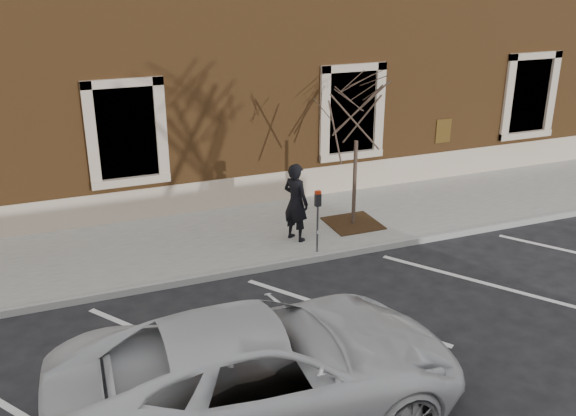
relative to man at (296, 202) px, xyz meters
name	(u,v)px	position (x,y,z in m)	size (l,w,h in m)	color
ground	(298,263)	(-0.33, -0.94, -1.07)	(120.00, 120.00, 0.00)	#28282B
sidewalk_near	(271,231)	(-0.33, 0.81, -1.00)	(40.00, 3.50, 0.15)	#B8B6AC
curb_near	(299,261)	(-0.33, -0.99, -1.00)	(40.00, 0.12, 0.15)	#9E9E99
parking_stripes	(342,311)	(-0.33, -3.14, -1.07)	(28.00, 4.40, 0.01)	silver
building_civic	(202,39)	(-0.33, 6.80, 2.92)	(40.00, 8.62, 8.00)	brown
man	(296,202)	(0.00, 0.00, 0.00)	(0.67, 0.44, 1.85)	black
parking_meter	(318,210)	(0.19, -0.81, 0.08)	(0.13, 0.10, 1.45)	#595B60
tree_grate	(353,223)	(1.67, 0.33, -0.91)	(1.23, 1.23, 0.03)	#372511
sapling	(357,117)	(1.67, 0.33, 1.78)	(2.32, 2.32, 3.87)	#503C30
white_truck	(262,369)	(-2.73, -5.43, -0.25)	(2.74, 5.95, 1.65)	silver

